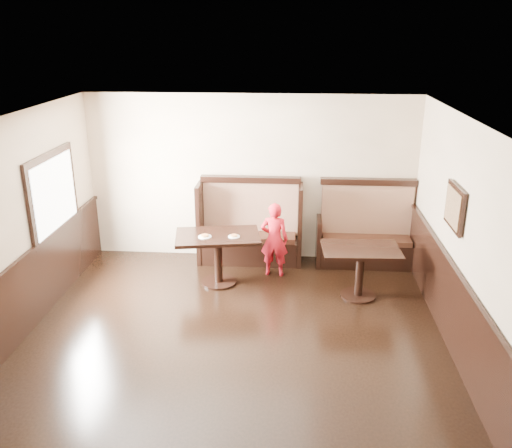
# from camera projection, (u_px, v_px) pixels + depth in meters

# --- Properties ---
(ground) EXTENTS (7.00, 7.00, 0.00)m
(ground) POSITION_uv_depth(u_px,v_px,m) (227.00, 373.00, 6.30)
(ground) COLOR black
(ground) RESTS_ON ground
(room_shell) EXTENTS (7.00, 7.00, 7.00)m
(room_shell) POSITION_uv_depth(u_px,v_px,m) (204.00, 309.00, 6.36)
(room_shell) COLOR beige
(room_shell) RESTS_ON ground
(booth_main) EXTENTS (1.75, 0.72, 1.45)m
(booth_main) POSITION_uv_depth(u_px,v_px,m) (250.00, 231.00, 9.21)
(booth_main) COLOR black
(booth_main) RESTS_ON ground
(booth_neighbor) EXTENTS (1.65, 0.72, 1.45)m
(booth_neighbor) POSITION_uv_depth(u_px,v_px,m) (366.00, 237.00, 9.09)
(booth_neighbor) COLOR black
(booth_neighbor) RESTS_ON ground
(table_main) EXTENTS (1.39, 0.99, 0.81)m
(table_main) POSITION_uv_depth(u_px,v_px,m) (218.00, 246.00, 8.32)
(table_main) COLOR black
(table_main) RESTS_ON ground
(table_neighbor) EXTENTS (1.15, 0.78, 0.78)m
(table_neighbor) POSITION_uv_depth(u_px,v_px,m) (360.00, 261.00, 7.90)
(table_neighbor) COLOR black
(table_neighbor) RESTS_ON ground
(child) EXTENTS (0.47, 0.33, 1.22)m
(child) POSITION_uv_depth(u_px,v_px,m) (274.00, 240.00, 8.62)
(child) COLOR red
(child) RESTS_ON ground
(pizza_plate_left) EXTENTS (0.20, 0.20, 0.04)m
(pizza_plate_left) POSITION_uv_depth(u_px,v_px,m) (205.00, 236.00, 8.16)
(pizza_plate_left) COLOR white
(pizza_plate_left) RESTS_ON table_main
(pizza_plate_right) EXTENTS (0.18, 0.18, 0.03)m
(pizza_plate_right) POSITION_uv_depth(u_px,v_px,m) (234.00, 236.00, 8.17)
(pizza_plate_right) COLOR white
(pizza_plate_right) RESTS_ON table_main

